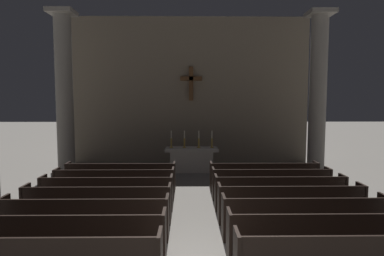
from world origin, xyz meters
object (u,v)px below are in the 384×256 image
at_px(pew_right_row_5, 280,192).
at_px(candlestick_inner_right, 199,142).
at_px(pew_left_row_6, 115,184).
at_px(pew_right_row_4, 291,203).
at_px(pew_right_row_2, 322,235).
at_px(candlestick_outer_right, 212,142).
at_px(candlestick_inner_left, 184,142).
at_px(pew_left_row_4, 98,204).
at_px(column_right_second, 318,97).
at_px(pew_left_row_7, 121,176).
at_px(pew_right_row_3, 304,217).
at_px(column_left_second, 65,97).
at_px(pew_right_row_7, 264,176).
at_px(pew_left_row_2, 70,236).
at_px(pew_left_row_5, 107,193).
at_px(altar, 192,159).
at_px(pew_left_row_3, 86,218).
at_px(pew_right_row_6, 271,183).
at_px(candlestick_outer_left, 171,142).

relative_size(pew_right_row_5, candlestick_inner_right, 4.98).
xyz_separation_m(pew_left_row_6, pew_right_row_4, (4.73, -1.92, 0.00)).
bearing_deg(pew_right_row_2, candlestick_inner_right, 105.01).
height_order(pew_right_row_4, candlestick_outer_right, candlestick_outer_right).
bearing_deg(candlestick_inner_left, pew_left_row_4, -109.66).
distance_m(pew_right_row_5, column_right_second, 5.54).
xyz_separation_m(pew_left_row_7, candlestick_outer_right, (3.21, 2.90, 0.76)).
bearing_deg(pew_left_row_6, candlestick_inner_left, 61.87).
distance_m(pew_left_row_4, pew_right_row_3, 4.82).
bearing_deg(column_left_second, column_right_second, 0.00).
bearing_deg(pew_right_row_3, pew_right_row_5, 90.00).
bearing_deg(pew_left_row_7, column_right_second, 16.66).
height_order(pew_left_row_7, candlestick_inner_right, candlestick_inner_right).
bearing_deg(pew_right_row_7, pew_left_row_2, -134.59).
bearing_deg(pew_left_row_5, column_right_second, 29.30).
bearing_deg(column_left_second, candlestick_outer_right, 6.97).
height_order(pew_left_row_4, pew_right_row_3, same).
bearing_deg(altar, column_right_second, -8.14).
bearing_deg(column_left_second, pew_right_row_2, -43.66).
bearing_deg(pew_left_row_5, pew_left_row_7, 90.00).
distance_m(pew_left_row_4, pew_right_row_5, 4.82).
relative_size(pew_left_row_3, pew_right_row_7, 1.00).
height_order(pew_left_row_4, column_right_second, column_right_second).
bearing_deg(pew_right_row_6, pew_left_row_2, -140.94).
distance_m(pew_left_row_7, candlestick_inner_left, 3.64).
distance_m(candlestick_inner_left, candlestick_outer_right, 1.15).
height_order(pew_right_row_4, candlestick_inner_left, candlestick_inner_left).
bearing_deg(pew_left_row_5, column_left_second, 122.27).
xyz_separation_m(pew_right_row_2, candlestick_inner_left, (-2.66, 7.70, 0.76)).
height_order(pew_left_row_7, column_left_second, column_left_second).
xyz_separation_m(pew_left_row_6, candlestick_inner_right, (2.66, 3.86, 0.76)).
bearing_deg(pew_right_row_2, pew_left_row_4, 157.92).
xyz_separation_m(pew_right_row_4, candlestick_inner_right, (-2.06, 5.78, 0.76)).
bearing_deg(pew_right_row_2, column_left_second, 136.34).
bearing_deg(candlestick_outer_left, pew_right_row_5, -56.30).
bearing_deg(pew_left_row_2, altar, 72.93).
bearing_deg(pew_right_row_4, pew_right_row_5, 90.00).
xyz_separation_m(pew_left_row_4, candlestick_outer_right, (3.21, 5.78, 0.76)).
relative_size(pew_left_row_7, pew_right_row_3, 1.00).
bearing_deg(pew_right_row_4, pew_left_row_4, 180.00).
relative_size(candlestick_inner_right, candlestick_outer_right, 1.00).
distance_m(pew_left_row_6, column_left_second, 4.87).
bearing_deg(pew_right_row_5, pew_left_row_7, 157.92).
distance_m(pew_left_row_4, pew_right_row_7, 5.53).
relative_size(altar, candlestick_inner_right, 3.07).
bearing_deg(candlestick_outer_left, pew_right_row_3, -64.50).
xyz_separation_m(pew_right_row_4, column_right_second, (2.59, 5.07, 2.65)).
xyz_separation_m(pew_left_row_3, pew_left_row_5, (0.00, 1.92, 0.00)).
relative_size(pew_right_row_4, candlestick_outer_right, 4.98).
height_order(pew_left_row_3, pew_left_row_4, same).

